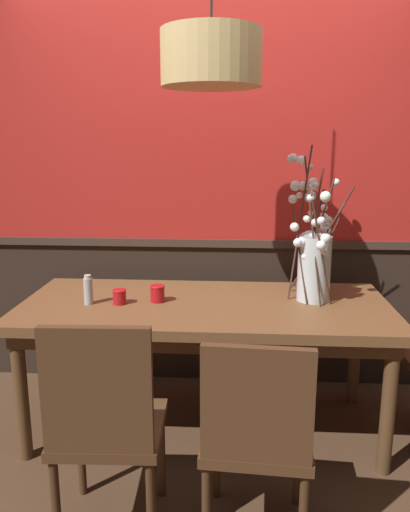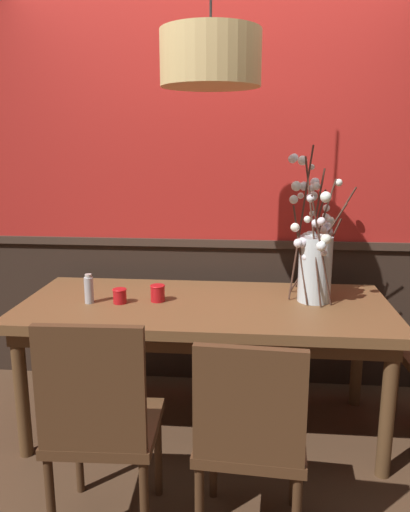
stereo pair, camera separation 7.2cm
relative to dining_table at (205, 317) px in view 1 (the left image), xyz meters
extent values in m
plane|color=#4C3321|center=(0.00, 0.00, -0.66)|extent=(24.00, 24.00, 0.00)
cube|color=#2D2119|center=(0.00, 0.66, -0.19)|extent=(5.06, 0.12, 0.94)
cube|color=#3E2E24|center=(0.00, 0.65, 0.29)|extent=(5.06, 0.14, 0.05)
cube|color=#B2231E|center=(0.00, 0.66, 1.21)|extent=(5.06, 0.12, 1.87)
cube|color=brown|center=(0.00, 0.00, 0.06)|extent=(2.00, 0.88, 0.05)
cube|color=brown|center=(0.00, 0.00, -0.01)|extent=(1.89, 0.77, 0.08)
cylinder|color=brown|center=(-0.91, -0.35, -0.32)|extent=(0.07, 0.07, 0.70)
cylinder|color=brown|center=(0.91, -0.35, -0.32)|extent=(0.07, 0.07, 0.70)
cylinder|color=brown|center=(-0.91, 0.35, -0.32)|extent=(0.07, 0.07, 0.70)
cylinder|color=brown|center=(0.91, 0.35, -0.32)|extent=(0.07, 0.07, 0.70)
cube|color=#4C301C|center=(0.30, 0.79, -0.22)|extent=(0.45, 0.46, 0.04)
cube|color=#4C301C|center=(0.29, 0.99, 0.01)|extent=(0.41, 0.06, 0.42)
cylinder|color=#412917|center=(0.49, 0.62, -0.45)|extent=(0.04, 0.04, 0.42)
cylinder|color=#412917|center=(0.13, 0.59, -0.45)|extent=(0.04, 0.04, 0.42)
cylinder|color=#412917|center=(0.47, 0.99, -0.45)|extent=(0.04, 0.04, 0.42)
cylinder|color=#412917|center=(0.10, 0.97, -0.45)|extent=(0.04, 0.04, 0.42)
cube|color=#4C301C|center=(-0.34, -0.77, -0.21)|extent=(0.45, 0.44, 0.04)
cube|color=#4C301C|center=(-0.33, -0.96, 0.05)|extent=(0.41, 0.05, 0.49)
cylinder|color=#412917|center=(-0.53, -0.60, -0.45)|extent=(0.04, 0.04, 0.43)
cylinder|color=#412917|center=(-0.16, -0.58, -0.45)|extent=(0.04, 0.04, 0.43)
cylinder|color=#412917|center=(-0.52, -0.95, -0.45)|extent=(0.04, 0.04, 0.43)
cylinder|color=#412917|center=(-0.15, -0.94, -0.45)|extent=(0.04, 0.04, 0.43)
cylinder|color=#412917|center=(1.10, 0.17, -0.45)|extent=(0.04, 0.04, 0.43)
cube|color=#4C301C|center=(-0.32, 0.81, -0.20)|extent=(0.42, 0.39, 0.04)
cube|color=#4C301C|center=(-0.32, 0.98, 0.03)|extent=(0.40, 0.04, 0.41)
cylinder|color=#412917|center=(-0.14, 0.64, -0.44)|extent=(0.04, 0.04, 0.45)
cylinder|color=#412917|center=(-0.50, 0.64, -0.44)|extent=(0.04, 0.04, 0.45)
cylinder|color=#412917|center=(-0.14, 0.97, -0.44)|extent=(0.04, 0.04, 0.45)
cylinder|color=#412917|center=(-0.50, 0.97, -0.44)|extent=(0.04, 0.04, 0.45)
cube|color=#4C301C|center=(0.26, -0.77, -0.22)|extent=(0.45, 0.46, 0.04)
cube|color=#4C301C|center=(0.25, -0.97, 0.03)|extent=(0.40, 0.06, 0.44)
cylinder|color=#412917|center=(0.09, -0.57, -0.45)|extent=(0.04, 0.04, 0.43)
cylinder|color=#412917|center=(0.45, -0.59, -0.45)|extent=(0.04, 0.04, 0.43)
cylinder|color=silver|center=(0.59, 0.09, 0.26)|extent=(0.18, 0.18, 0.36)
cylinder|color=silver|center=(0.59, 0.09, 0.13)|extent=(0.16, 0.16, 0.08)
cylinder|color=#472D23|center=(0.65, 0.21, 0.31)|extent=(0.17, 0.05, 0.44)
sphere|color=white|center=(0.66, 0.26, 0.48)|extent=(0.04, 0.04, 0.04)
sphere|color=white|center=(0.67, 0.31, 0.46)|extent=(0.04, 0.04, 0.04)
sphere|color=white|center=(0.68, 0.24, 0.44)|extent=(0.05, 0.05, 0.05)
sphere|color=white|center=(0.66, 0.25, 0.33)|extent=(0.05, 0.05, 0.05)
sphere|color=white|center=(0.66, 0.30, 0.53)|extent=(0.03, 0.03, 0.03)
sphere|color=white|center=(0.68, 0.28, 0.47)|extent=(0.05, 0.05, 0.05)
cylinder|color=#472D23|center=(0.57, 0.14, 0.45)|extent=(0.11, 0.02, 0.71)
sphere|color=white|center=(0.54, 0.14, 0.43)|extent=(0.05, 0.05, 0.05)
sphere|color=white|center=(0.59, 0.17, 0.70)|extent=(0.04, 0.04, 0.04)
sphere|color=white|center=(0.56, 0.19, 0.81)|extent=(0.03, 0.03, 0.03)
sphere|color=white|center=(0.56, 0.19, 0.69)|extent=(0.04, 0.04, 0.04)
cylinder|color=#472D23|center=(0.51, 0.13, 0.51)|extent=(0.12, 0.09, 0.83)
sphere|color=white|center=(0.50, 0.14, 0.84)|extent=(0.05, 0.05, 0.05)
sphere|color=white|center=(0.45, 0.17, 0.85)|extent=(0.05, 0.05, 0.05)
sphere|color=white|center=(0.47, 0.15, 0.63)|extent=(0.05, 0.05, 0.05)
sphere|color=white|center=(0.48, 0.16, 0.70)|extent=(0.05, 0.05, 0.05)
sphere|color=white|center=(0.46, 0.17, 0.85)|extent=(0.05, 0.05, 0.05)
sphere|color=white|center=(0.52, 0.17, 0.70)|extent=(0.05, 0.05, 0.05)
cylinder|color=#472D23|center=(0.56, 0.02, 0.48)|extent=(0.12, 0.11, 0.78)
sphere|color=white|center=(0.57, 0.02, 0.53)|extent=(0.04, 0.04, 0.04)
sphere|color=white|center=(0.53, 0.04, 0.54)|extent=(0.04, 0.04, 0.04)
sphere|color=white|center=(0.54, -0.03, 0.66)|extent=(0.04, 0.04, 0.04)
cylinder|color=#472D23|center=(0.66, 0.27, 0.39)|extent=(0.30, 0.17, 0.61)
sphere|color=white|center=(0.67, 0.33, 0.51)|extent=(0.05, 0.05, 0.05)
sphere|color=white|center=(0.69, 0.30, 0.50)|extent=(0.05, 0.05, 0.05)
sphere|color=white|center=(0.68, 0.33, 0.51)|extent=(0.04, 0.04, 0.04)
sphere|color=white|center=(0.67, 0.27, 0.43)|extent=(0.04, 0.04, 0.04)
sphere|color=white|center=(0.75, 0.43, 0.70)|extent=(0.04, 0.04, 0.04)
cylinder|color=#472D23|center=(0.51, 0.05, 0.35)|extent=(0.10, 0.11, 0.52)
sphere|color=white|center=(0.49, 0.02, 0.42)|extent=(0.05, 0.05, 0.05)
sphere|color=white|center=(0.51, 0.04, 0.42)|extent=(0.05, 0.05, 0.05)
sphere|color=white|center=(0.53, 0.04, 0.34)|extent=(0.04, 0.04, 0.04)
sphere|color=white|center=(0.47, 0.06, 0.49)|extent=(0.05, 0.05, 0.05)
sphere|color=white|center=(0.54, 0.07, 0.35)|extent=(0.05, 0.05, 0.05)
cylinder|color=#472D23|center=(0.58, 0.17, 0.39)|extent=(0.14, 0.09, 0.60)
sphere|color=white|center=(0.51, 0.22, 0.65)|extent=(0.03, 0.03, 0.03)
sphere|color=white|center=(0.56, 0.15, 0.44)|extent=(0.05, 0.05, 0.05)
sphere|color=white|center=(0.58, 0.22, 0.55)|extent=(0.03, 0.03, 0.03)
sphere|color=white|center=(0.55, 0.23, 0.52)|extent=(0.03, 0.03, 0.03)
sphere|color=white|center=(0.58, 0.23, 0.65)|extent=(0.05, 0.05, 0.05)
cylinder|color=#472D23|center=(0.61, -0.01, 0.38)|extent=(0.15, 0.07, 0.59)
sphere|color=white|center=(0.61, -0.05, 0.67)|extent=(0.06, 0.06, 0.06)
sphere|color=white|center=(0.60, -0.06, 0.42)|extent=(0.05, 0.05, 0.05)
sphere|color=white|center=(0.62, -0.04, 0.46)|extent=(0.05, 0.05, 0.05)
sphere|color=white|center=(0.62, -0.03, 0.38)|extent=(0.03, 0.03, 0.03)
sphere|color=white|center=(0.59, -0.07, 0.55)|extent=(0.04, 0.04, 0.04)
cylinder|color=#472D23|center=(0.60, 0.16, 0.42)|extent=(0.19, 0.06, 0.66)
sphere|color=white|center=(0.59, 0.27, 0.72)|extent=(0.05, 0.05, 0.05)
sphere|color=white|center=(0.62, 0.16, 0.42)|extent=(0.05, 0.05, 0.05)
sphere|color=white|center=(0.56, 0.22, 0.64)|extent=(0.05, 0.05, 0.05)
sphere|color=white|center=(0.62, 0.17, 0.51)|extent=(0.04, 0.04, 0.04)
sphere|color=white|center=(0.58, 0.14, 0.44)|extent=(0.04, 0.04, 0.04)
cylinder|color=#472D23|center=(0.61, 0.19, 0.35)|extent=(0.28, 0.12, 0.53)
sphere|color=white|center=(0.64, 0.29, 0.47)|extent=(0.04, 0.04, 0.04)
sphere|color=white|center=(0.60, 0.22, 0.36)|extent=(0.05, 0.05, 0.05)
sphere|color=white|center=(0.64, 0.23, 0.45)|extent=(0.04, 0.04, 0.04)
sphere|color=white|center=(0.60, 0.22, 0.39)|extent=(0.04, 0.04, 0.04)
sphere|color=white|center=(0.67, 0.34, 0.57)|extent=(0.04, 0.04, 0.04)
cylinder|color=red|center=(-0.46, -0.05, 0.12)|extent=(0.07, 0.07, 0.08)
torus|color=red|center=(-0.46, -0.05, 0.16)|extent=(0.08, 0.08, 0.01)
cylinder|color=silver|center=(-0.46, -0.05, 0.11)|extent=(0.05, 0.05, 0.04)
cylinder|color=red|center=(-0.26, 0.00, 0.13)|extent=(0.08, 0.08, 0.09)
torus|color=red|center=(-0.26, 0.00, 0.17)|extent=(0.08, 0.08, 0.01)
cylinder|color=silver|center=(-0.26, 0.00, 0.12)|extent=(0.05, 0.05, 0.05)
cylinder|color=#ADADB2|center=(-0.62, -0.06, 0.16)|extent=(0.05, 0.05, 0.14)
cylinder|color=beige|center=(-0.62, -0.06, 0.24)|extent=(0.04, 0.04, 0.02)
cylinder|color=tan|center=(0.04, -0.10, 1.32)|extent=(0.48, 0.48, 0.25)
sphere|color=#F9EAB7|center=(0.04, -0.10, 1.28)|extent=(0.14, 0.14, 0.14)
camera|label=1|loc=(0.17, -2.58, 0.93)|focal=35.00mm
camera|label=2|loc=(0.24, -2.58, 0.93)|focal=35.00mm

